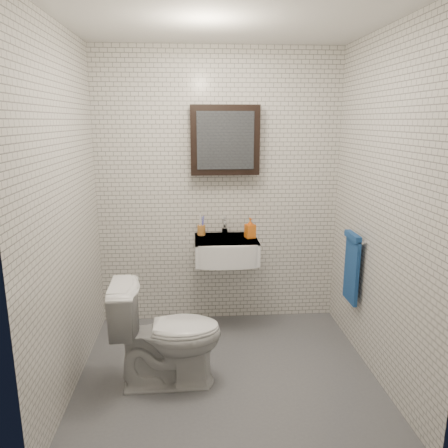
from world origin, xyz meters
name	(u,v)px	position (x,y,z in m)	size (l,w,h in m)	color
ground	(227,373)	(0.00, 0.00, 0.01)	(2.20, 2.00, 0.01)	#52545A
room_shell	(228,181)	(0.00, 0.00, 1.47)	(2.22, 2.02, 2.51)	silver
washbasin	(226,250)	(0.05, 0.73, 0.76)	(0.55, 0.50, 0.20)	white
faucet	(225,227)	(0.05, 0.93, 0.92)	(0.06, 0.20, 0.15)	silver
mirror_cabinet	(225,140)	(0.05, 0.93, 1.70)	(0.60, 0.15, 0.60)	black
towel_rail	(352,265)	(1.04, 0.35, 0.72)	(0.09, 0.30, 0.58)	silver
toothbrush_cup	(201,230)	(-0.16, 0.92, 0.90)	(0.09, 0.09, 0.20)	#B4712D
soap_bottle	(250,228)	(0.27, 0.79, 0.94)	(0.08, 0.08, 0.18)	#F55A19
toilet	(167,333)	(-0.43, -0.07, 0.39)	(0.44, 0.76, 0.78)	silver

